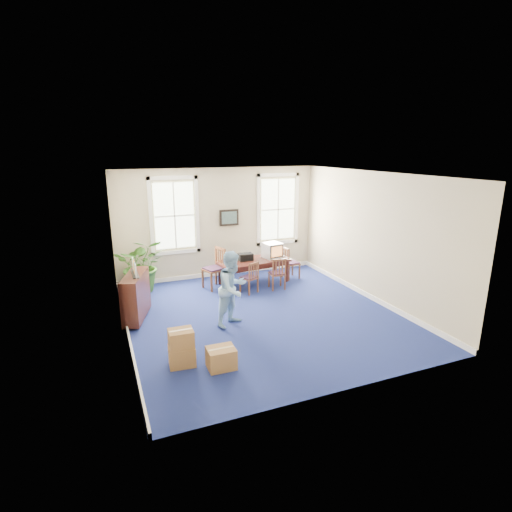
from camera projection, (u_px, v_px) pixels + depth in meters
name	position (u px, v px, depth m)	size (l,w,h in m)	color
floor	(262.00, 315.00, 9.25)	(6.50, 6.50, 0.00)	navy
ceiling	(262.00, 174.00, 8.41)	(6.50, 6.50, 0.00)	white
wall_back	(219.00, 223.00, 11.74)	(6.50, 6.50, 0.00)	#BCAE8D
wall_front	(347.00, 297.00, 5.93)	(6.50, 6.50, 0.00)	#BCAE8D
wall_left	(120.00, 262.00, 7.74)	(6.50, 6.50, 0.00)	#BCAE8D
wall_right	(373.00, 237.00, 9.92)	(6.50, 6.50, 0.00)	#BCAE8D
baseboard_back	(221.00, 273.00, 12.12)	(6.00, 0.04, 0.12)	white
baseboard_left	(128.00, 334.00, 8.16)	(0.04, 6.50, 0.12)	white
baseboard_right	(367.00, 295.00, 10.32)	(0.04, 6.50, 0.12)	white
window_left	(174.00, 216.00, 11.17)	(1.40, 0.12, 2.20)	white
window_right	(278.00, 209.00, 12.33)	(1.40, 0.12, 2.20)	white
wall_picture	(229.00, 218.00, 11.76)	(0.58, 0.06, 0.48)	black
conference_table	(254.00, 271.00, 11.35)	(2.00, 0.91, 0.68)	#421B14
crt_tv	(272.00, 250.00, 11.46)	(0.47, 0.52, 0.43)	#B7B7BC
game_console	(281.00, 256.00, 11.56)	(0.15, 0.18, 0.05)	white
equipment_bag	(246.00, 257.00, 11.19)	(0.40, 0.26, 0.20)	black
chair_near_left	(249.00, 277.00, 10.57)	(0.38, 0.38, 0.86)	brown
chair_near_right	(277.00, 273.00, 10.86)	(0.40, 0.40, 0.89)	brown
chair_end_left	(213.00, 269.00, 10.86)	(0.50, 0.50, 1.12)	brown
chair_end_right	(291.00, 263.00, 11.74)	(0.42, 0.42, 0.95)	brown
man	(233.00, 289.00, 8.55)	(0.81, 0.62, 1.65)	#91C2E9
credenza	(136.00, 298.00, 8.90)	(0.37, 1.28, 1.01)	#421B14
brochure_rack	(134.00, 269.00, 8.73)	(0.13, 0.74, 0.33)	#99999E
potted_plant	(142.00, 265.00, 10.59)	(1.32, 1.15, 1.47)	#255016
cardboard_boxes	(190.00, 343.00, 7.17)	(1.24, 1.24, 0.71)	#A17240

